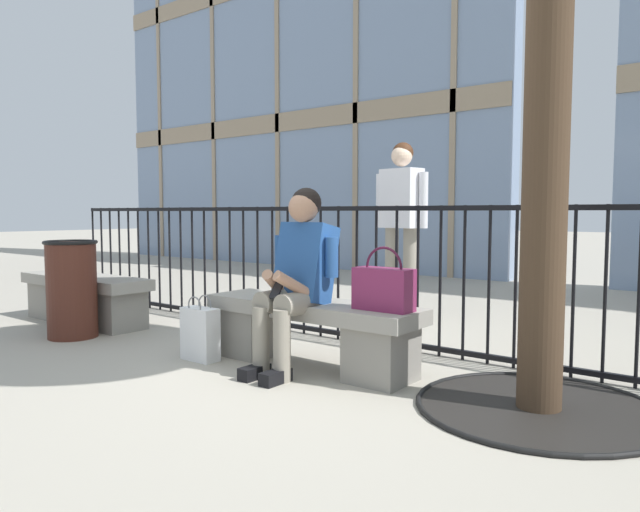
{
  "coord_description": "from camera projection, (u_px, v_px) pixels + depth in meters",
  "views": [
    {
      "loc": [
        2.45,
        -3.03,
        1.05
      ],
      "look_at": [
        0.0,
        0.1,
        0.75
      ],
      "focal_mm": 32.73,
      "sensor_mm": 36.0,
      "label": 1
    }
  ],
  "objects": [
    {
      "name": "ground_plane",
      "position": [
        311.0,
        367.0,
        3.97
      ],
      "size": [
        60.0,
        60.0,
        0.0
      ],
      "primitive_type": "plane",
      "color": "#A8A091"
    },
    {
      "name": "trash_can",
      "position": [
        72.0,
        288.0,
        4.87
      ],
      "size": [
        0.43,
        0.43,
        0.82
      ],
      "color": "#4C2319",
      "rests_on": "ground"
    },
    {
      "name": "shopping_bag",
      "position": [
        200.0,
        333.0,
        4.13
      ],
      "size": [
        0.28,
        0.13,
        0.46
      ],
      "color": "white",
      "rests_on": "ground"
    },
    {
      "name": "building_facade_left",
      "position": [
        284.0,
        36.0,
        11.47
      ],
      "size": [
        9.31,
        0.43,
        9.0
      ],
      "color": "#7A8EAD",
      "rests_on": "ground"
    },
    {
      "name": "handbag_on_bench",
      "position": [
        384.0,
        288.0,
        3.56
      ],
      "size": [
        0.37,
        0.16,
        0.39
      ],
      "color": "#7A234C",
      "rests_on": "stone_bench"
    },
    {
      "name": "stone_bench",
      "position": [
        311.0,
        327.0,
        3.95
      ],
      "size": [
        1.6,
        0.44,
        0.45
      ],
      "color": "gray",
      "rests_on": "ground"
    },
    {
      "name": "plaza_railing",
      "position": [
        376.0,
        275.0,
        4.56
      ],
      "size": [
        8.1,
        0.04,
        1.1
      ],
      "color": "black",
      "rests_on": "ground"
    },
    {
      "name": "seated_person_with_phone",
      "position": [
        297.0,
        273.0,
        3.83
      ],
      "size": [
        0.52,
        0.66,
        1.21
      ],
      "color": "gray",
      "rests_on": "ground"
    },
    {
      "name": "stone_bench_far",
      "position": [
        85.0,
        294.0,
        5.52
      ],
      "size": [
        1.6,
        0.44,
        0.45
      ],
      "color": "gray",
      "rests_on": "ground"
    },
    {
      "name": "bystander_at_railing",
      "position": [
        401.0,
        217.0,
        5.55
      ],
      "size": [
        0.55,
        0.29,
        1.71
      ],
      "color": "gray",
      "rests_on": "ground"
    }
  ]
}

